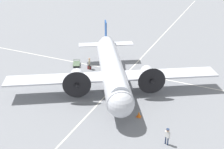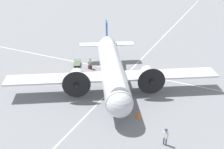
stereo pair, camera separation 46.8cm
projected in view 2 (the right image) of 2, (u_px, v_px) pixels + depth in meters
name	position (u px, v px, depth m)	size (l,w,h in m)	color
ground_plane	(112.00, 87.00, 35.52)	(300.00, 300.00, 0.00)	slate
apron_line_eastwest	(127.00, 72.00, 39.54)	(120.00, 0.16, 0.01)	silver
apron_line_northsouth	(113.00, 88.00, 35.45)	(0.16, 120.00, 0.01)	silver
airliner_main	(112.00, 70.00, 33.94)	(23.05, 18.56, 6.20)	silver
crew_foreground	(166.00, 135.00, 25.20)	(0.56, 0.36, 1.73)	navy
passenger_boarding	(90.00, 62.00, 40.03)	(0.30, 0.58, 1.75)	#473D2D
suitcase_near_door	(90.00, 68.00, 40.39)	(0.50, 0.16, 0.48)	maroon
suitcase_upright_spare	(90.00, 67.00, 40.44)	(0.52, 0.18, 0.49)	#232328
baggage_cart	(77.00, 63.00, 41.65)	(1.81, 2.21, 0.56)	#4C6047
traffic_cone	(138.00, 114.00, 29.54)	(0.49, 0.49, 0.65)	orange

